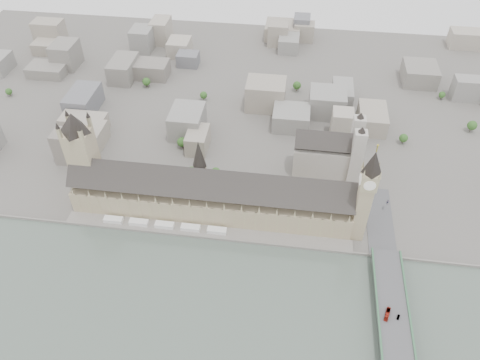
# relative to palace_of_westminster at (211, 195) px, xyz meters

# --- Properties ---
(ground) EXTENTS (900.00, 900.00, 0.00)m
(ground) POSITION_rel_palace_of_westminster_xyz_m (0.00, -19.70, -22.71)
(ground) COLOR #595651
(ground) RESTS_ON ground
(embankment_wall) EXTENTS (600.00, 1.50, 3.00)m
(embankment_wall) POSITION_rel_palace_of_westminster_xyz_m (0.00, -34.70, -21.21)
(embankment_wall) COLOR slate
(embankment_wall) RESTS_ON ground
(river_terrace) EXTENTS (270.00, 15.00, 2.00)m
(river_terrace) POSITION_rel_palace_of_westminster_xyz_m (0.00, -27.20, -21.71)
(river_terrace) COLOR slate
(river_terrace) RESTS_ON ground
(terrace_tents) EXTENTS (118.00, 7.00, 4.00)m
(terrace_tents) POSITION_rel_palace_of_westminster_xyz_m (-40.00, -26.70, -18.71)
(terrace_tents) COLOR white
(terrace_tents) RESTS_ON river_terrace
(palace_of_westminster) EXTENTS (265.00, 40.73, 55.44)m
(palace_of_westminster) POSITION_rel_palace_of_westminster_xyz_m (0.00, 0.00, 0.00)
(palace_of_westminster) COLOR tan
(palace_of_westminster) RESTS_ON ground
(elizabeth_tower) EXTENTS (17.00, 17.00, 107.50)m
(elizabeth_tower) POSITION_rel_palace_of_westminster_xyz_m (138.00, -11.70, 35.38)
(elizabeth_tower) COLOR tan
(elizabeth_tower) RESTS_ON ground
(victoria_tower) EXTENTS (30.00, 30.00, 100.00)m
(victoria_tower) POSITION_rel_palace_of_westminster_xyz_m (-122.00, 6.30, 32.50)
(victoria_tower) COLOR tan
(victoria_tower) RESTS_ON ground
(central_tower) EXTENTS (13.00, 13.00, 48.00)m
(central_tower) POSITION_rel_palace_of_westminster_xyz_m (-10.00, 6.30, 35.21)
(central_tower) COLOR gray
(central_tower) RESTS_ON ground
(westminster_bridge) EXTENTS (25.00, 325.00, 10.25)m
(westminster_bridge) POSITION_rel_palace_of_westminster_xyz_m (162.00, -107.20, -17.58)
(westminster_bridge) COLOR #474749
(westminster_bridge) RESTS_ON ground
(westminster_abbey) EXTENTS (68.00, 36.00, 64.00)m
(westminster_abbey) POSITION_rel_palace_of_westminster_xyz_m (110.92, 75.30, 2.38)
(westminster_abbey) COLOR #ABA49A
(westminster_abbey) RESTS_ON ground
(city_skyline_inland) EXTENTS (720.00, 360.00, 38.00)m
(city_skyline_inland) POSITION_rel_palace_of_westminster_xyz_m (0.00, 225.30, -3.71)
(city_skyline_inland) COLOR gray
(city_skyline_inland) RESTS_ON ground
(park_trees) EXTENTS (110.00, 30.00, 15.00)m
(park_trees) POSITION_rel_palace_of_westminster_xyz_m (-10.00, 40.30, -15.21)
(park_trees) COLOR #224D1B
(park_trees) RESTS_ON ground
(red_bus_north) EXTENTS (6.29, 12.48, 3.39)m
(red_bus_north) POSITION_rel_palace_of_westminster_xyz_m (156.73, -99.91, -10.76)
(red_bus_north) COLOR maroon
(red_bus_north) RESTS_ON westminster_bridge
(car_silver) EXTENTS (3.13, 4.97, 1.55)m
(car_silver) POSITION_rel_palace_of_westminster_xyz_m (165.08, -100.89, -11.68)
(car_silver) COLOR gray
(car_silver) RESTS_ON westminster_bridge
(car_approach) EXTENTS (3.60, 5.33, 1.43)m
(car_approach) POSITION_rel_palace_of_westminster_xyz_m (168.58, 25.44, -11.74)
(car_approach) COLOR gray
(car_approach) RESTS_ON westminster_bridge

